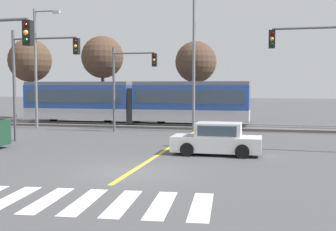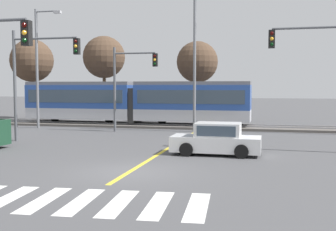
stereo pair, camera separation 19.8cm
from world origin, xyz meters
TOP-DOWN VIEW (x-y plane):
  - ground_plane at (0.00, 0.00)m, footprint 200.00×200.00m
  - track_bed at (0.00, 17.61)m, footprint 120.00×4.00m
  - rail_near at (0.00, 16.89)m, footprint 120.00×0.08m
  - rail_far at (0.00, 18.33)m, footprint 120.00×0.08m
  - light_rail_tram at (-5.54, 17.60)m, footprint 18.50×2.64m
  - crosswalk_stripe_1 at (-2.19, -4.41)m, footprint 0.79×2.84m
  - crosswalk_stripe_2 at (-1.10, -4.32)m, footprint 0.79×2.84m
  - crosswalk_stripe_3 at (0.00, -4.22)m, footprint 0.79×2.84m
  - crosswalk_stripe_4 at (1.10, -4.13)m, footprint 0.79×2.84m
  - crosswalk_stripe_5 at (2.19, -4.04)m, footprint 0.79×2.84m
  - crosswalk_stripe_6 at (3.29, -3.95)m, footprint 0.79×2.84m
  - lane_centre_line at (0.00, 6.69)m, footprint 0.20×17.83m
  - sedan_crossing at (2.69, 4.81)m, footprint 4.20×1.92m
  - traffic_light_mid_left at (-8.10, 6.99)m, footprint 4.25×0.38m
  - traffic_light_mid_right at (7.80, 6.80)m, footprint 4.25×0.38m
  - traffic_light_far_left at (-4.57, 13.26)m, footprint 3.25×0.38m
  - street_lamp_west at (-12.17, 14.26)m, footprint 2.20×0.28m
  - street_lamp_centre at (0.13, 14.48)m, footprint 2.49×0.28m
  - bare_tree_far_west at (-17.77, 22.36)m, footprint 4.22×4.22m
  - bare_tree_west at (-10.56, 23.37)m, footprint 4.07×4.07m
  - bare_tree_east at (-1.39, 23.24)m, footprint 3.78×3.78m

SIDE VIEW (x-z plane):
  - ground_plane at x=0.00m, z-range 0.00..0.00m
  - lane_centre_line at x=0.00m, z-range 0.00..0.01m
  - crosswalk_stripe_1 at x=-2.19m, z-range 0.00..0.01m
  - crosswalk_stripe_2 at x=-1.10m, z-range 0.00..0.01m
  - crosswalk_stripe_3 at x=0.00m, z-range 0.00..0.01m
  - crosswalk_stripe_4 at x=1.10m, z-range 0.00..0.01m
  - crosswalk_stripe_5 at x=2.19m, z-range 0.00..0.01m
  - crosswalk_stripe_6 at x=3.29m, z-range 0.00..0.01m
  - track_bed at x=0.00m, z-range 0.00..0.18m
  - rail_near at x=0.00m, z-range 0.18..0.28m
  - rail_far at x=0.00m, z-range 0.18..0.28m
  - sedan_crossing at x=2.69m, z-range -0.06..1.46m
  - light_rail_tram at x=-5.54m, z-range 0.33..3.76m
  - traffic_light_far_left at x=-4.57m, z-range 0.93..6.92m
  - traffic_light_mid_left at x=-8.10m, z-range 1.03..7.52m
  - traffic_light_mid_right at x=7.80m, z-range 1.05..7.62m
  - street_lamp_west at x=-12.17m, z-range 0.59..9.70m
  - bare_tree_east at x=-1.39m, z-range 1.75..9.10m
  - street_lamp_centre at x=0.13m, z-range 0.63..10.40m
  - bare_tree_far_west at x=-17.77m, z-range 1.80..9.67m
  - bare_tree_west at x=-10.56m, z-range 1.98..10.06m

